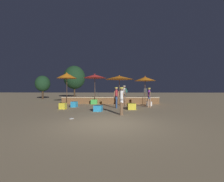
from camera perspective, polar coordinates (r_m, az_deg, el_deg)
name	(u,v)px	position (r m, az deg, el deg)	size (l,w,h in m)	color
ground_plane	(107,124)	(6.72, -2.05, -12.47)	(120.00, 120.00, 0.00)	tan
wooden_deck	(110,100)	(16.82, -0.58, -3.42)	(10.17, 2.61, 0.72)	brown
patio_umbrella_0	(119,78)	(15.10, 2.80, 5.11)	(2.84, 2.84, 2.95)	brown
patio_umbrella_1	(67,76)	(15.99, -16.84, 5.59)	(2.01, 2.01, 3.25)	brown
patio_umbrella_2	(95,76)	(15.54, -6.57, 5.60)	(2.32, 2.32, 3.12)	brown
patio_umbrella_3	(145,79)	(15.43, 12.48, 4.52)	(2.08, 2.08, 2.84)	brown
cube_seat_0	(98,108)	(10.48, -5.31, -6.59)	(0.61, 0.61, 0.40)	#2D9EDB
cube_seat_1	(131,106)	(11.44, 7.41, -5.82)	(0.64, 0.64, 0.47)	yellow
cube_seat_2	(63,106)	(12.19, -18.22, -5.44)	(0.49, 0.49, 0.47)	yellow
cube_seat_3	(74,104)	(13.22, -14.21, -4.95)	(0.52, 0.52, 0.47)	#2D9EDB
cube_seat_4	(94,102)	(15.54, -6.77, -4.09)	(0.65, 0.65, 0.47)	#4CC651
cube_seat_5	(149,104)	(14.28, 13.89, -4.68)	(0.46, 0.46, 0.39)	white
person_0	(116,96)	(12.16, 1.65, -2.03)	(0.48, 0.29, 1.70)	#997051
person_1	(149,96)	(13.04, 13.94, -2.04)	(0.29, 0.55, 1.64)	#997051
person_2	(122,100)	(8.89, 3.68, -3.27)	(0.53, 0.31, 1.65)	brown
person_3	(124,94)	(13.80, 4.65, -1.19)	(0.32, 0.55, 1.86)	brown
bistro_chair_0	(146,92)	(16.85, 12.69, -0.23)	(0.41, 0.41, 0.90)	#2D3338
bistro_chair_1	(126,92)	(16.47, 5.21, -0.23)	(0.44, 0.44, 0.90)	#1E4C47
bistro_chair_2	(96,92)	(16.82, -6.16, -0.22)	(0.41, 0.41, 0.90)	#2D3338
frisbee_disc	(71,118)	(8.11, -15.20, -10.07)	(0.23, 0.23, 0.03)	white
background_tree_0	(74,77)	(27.27, -14.11, 5.03)	(3.72, 3.72, 5.65)	#3D2B1C
background_tree_1	(43,84)	(25.34, -24.91, 2.57)	(2.20, 2.20, 3.61)	#3D2B1C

